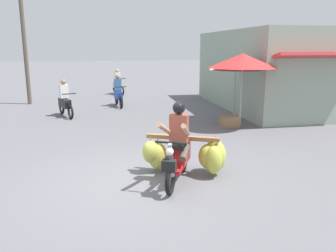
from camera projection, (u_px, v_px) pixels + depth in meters
name	position (u px, v px, depth m)	size (l,w,h in m)	color
ground_plane	(136.00, 182.00, 6.75)	(120.00, 120.00, 0.00)	slate
motorbike_main_loaded	(189.00, 153.00, 6.91)	(1.78, 1.73, 1.58)	black
motorbike_distant_ahead_left	(118.00, 84.00, 18.98)	(0.68, 1.57, 1.40)	black
motorbike_distant_ahead_right	(65.00, 101.00, 12.98)	(0.77, 1.53, 1.40)	black
motorbike_distant_far_ahead	(118.00, 93.00, 15.20)	(0.51, 1.62, 1.40)	black
shopfront_building	(264.00, 70.00, 14.79)	(3.56, 8.09, 3.23)	gray
market_umbrella_near_shop	(236.00, 64.00, 11.86)	(1.84, 1.84, 2.24)	#99999E
market_umbrella_further_along	(243.00, 61.00, 10.85)	(2.16, 2.16, 2.37)	#99999E
produce_crate	(229.00, 121.00, 11.33)	(0.56, 0.40, 0.36)	olive
utility_pole	(25.00, 45.00, 15.31)	(0.18, 0.18, 5.34)	brown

